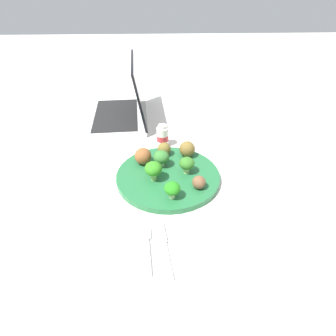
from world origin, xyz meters
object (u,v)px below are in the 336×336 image
Objects in this scene: meatball_center at (164,149)px; napkin at (156,251)px; fork at (146,247)px; meatball_far_rim at (199,182)px; broccoli_floret_center at (187,164)px; knife at (164,246)px; broccoli_floret_front_right at (172,189)px; meatball_mid_left at (187,149)px; yogurt_bottle at (163,136)px; plate at (168,176)px; broccoli_floret_far_rim at (153,169)px; broccoli_floret_mid_left at (161,157)px; laptop at (123,109)px; meatball_mid_right at (143,156)px.

meatball_center is 0.23× the size of napkin.
meatball_far_rim is at bearing -35.84° from fork.
broccoli_floret_center is 0.32× the size of knife.
napkin is at bearing 164.68° from broccoli_floret_front_right.
meatball_mid_left is 0.64× the size of yogurt_bottle.
plate is at bearing 146.34° from meatball_mid_left.
broccoli_floret_far_rim is at bearing 165.50° from meatball_center.
meatball_mid_left is at bearing -97.16° from meatball_center.
meatball_mid_left is at bearing -15.66° from napkin.
yogurt_bottle is (0.08, 0.00, -0.00)m from meatball_center.
broccoli_floret_center reaches higher than broccoli_floret_front_right.
yogurt_bottle is (0.14, -0.01, -0.01)m from broccoli_floret_mid_left.
broccoli_floret_far_rim reaches higher than knife.
broccoli_floret_front_right is at bearing -148.30° from broccoli_floret_far_rim.
yogurt_bottle is at bearing -144.88° from laptop.
napkin is at bearing 176.54° from broccoli_floret_mid_left.
laptop is at bearing 15.95° from broccoli_floret_far_rim.
broccoli_floret_far_rim is 0.12m from meatball_far_rim.
laptop reaches higher than meatball_far_rim.
meatball_center reaches higher than plate.
fork is at bearing 144.16° from meatball_far_rim.
meatball_far_rim is at bearing -152.67° from laptop.
broccoli_floret_mid_left is 0.09m from meatball_mid_left.
broccoli_floret_center is 1.18× the size of meatball_center.
broccoli_floret_center is 1.06× the size of broccoli_floret_front_right.
broccoli_floret_mid_left is 0.14× the size of laptop.
yogurt_bottle is at bearing -5.79° from fork.
meatball_mid_right reaches higher than napkin.
laptop is (0.63, 0.12, 0.04)m from napkin.
plate is 0.24m from fork.
broccoli_floret_mid_left is 1.01× the size of meatball_mid_left.
broccoli_floret_mid_left is 1.01× the size of broccoli_floret_center.
meatball_far_rim is 0.18m from meatball_mid_right.
broccoli_floret_mid_left is at bearing 63.12° from broccoli_floret_center.
yogurt_bottle reaches higher than knife.
broccoli_floret_front_right is at bearing -175.99° from plate.
meatball_center is at bearing 27.61° from meatball_far_rim.
broccoli_floret_front_right is (-0.07, -0.05, -0.01)m from broccoli_floret_far_rim.
broccoli_floret_front_right is 0.17m from meatball_mid_right.
broccoli_floret_center is at bearing -147.53° from meatball_center.
meatball_mid_right is at bearing 9.88° from knife.
meatball_mid_right is (-0.04, 0.06, 0.00)m from meatball_center.
laptop reaches higher than yogurt_bottle.
napkin is at bearing 176.80° from yogurt_bottle.
broccoli_floret_center is 0.97× the size of meatball_mid_right.
meatball_far_rim is 0.87× the size of meatball_center.
broccoli_floret_far_rim is 1.55× the size of meatball_far_rim.
meatball_far_rim is 0.22m from fork.
meatball_far_rim is at bearing -27.67° from knife.
broccoli_floret_mid_left is at bearing -105.80° from meatball_mid_right.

